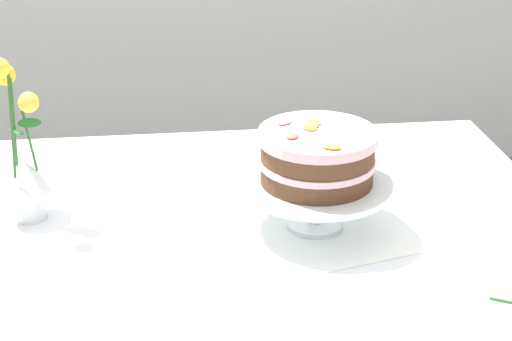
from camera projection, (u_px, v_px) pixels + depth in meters
name	position (u px, v px, depth m)	size (l,w,h in m)	color
dining_table	(219.00, 274.00, 1.53)	(1.40, 1.00, 0.74)	white
linen_napkin	(315.00, 227.00, 1.52)	(0.32, 0.32, 0.00)	white
cake_stand	(316.00, 189.00, 1.48)	(0.29, 0.29, 0.10)	silver
layer_cake	(317.00, 156.00, 1.45)	(0.22, 0.22, 0.11)	brown
flower_vase	(25.00, 166.00, 1.51)	(0.11, 0.11, 0.34)	silver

